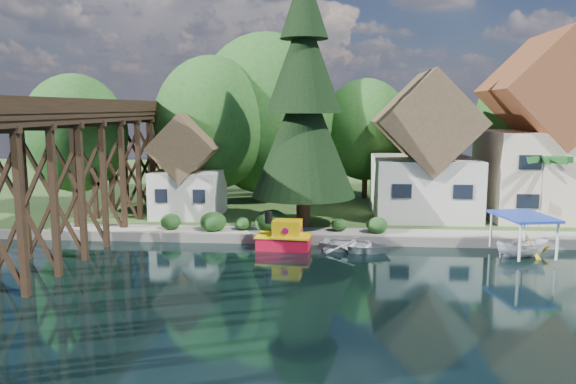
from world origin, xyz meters
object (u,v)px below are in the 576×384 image
object	(u,v)px
house_left	(424,156)
palm_tree	(542,161)
boat_yellow	(529,245)
house_center	(544,139)
conifer	(304,104)
tugboat	(284,238)
shed	(188,173)
boat_canopy	(522,239)
boat_white_a	(356,244)
trestle_bridge	(68,165)

from	to	relation	value
house_left	palm_tree	size ratio (longest dim) A/B	2.08
house_left	boat_yellow	xyz separation A→B (m)	(4.78, -9.76, -4.47)
house_left	house_center	size ratio (longest dim) A/B	0.79
house_center	conifer	bearing A→B (deg)	-163.24
house_left	tugboat	xyz separation A→B (m)	(-9.94, -9.35, -4.41)
tugboat	boat_yellow	distance (m)	14.73
palm_tree	shed	bearing A→B (deg)	175.47
house_center	conifer	xyz separation A→B (m)	(-17.99, -5.42, 2.62)
tugboat	boat_canopy	bearing A→B (deg)	-3.44
house_center	boat_white_a	bearing A→B (deg)	-145.50
boat_white_a	boat_yellow	world-z (taller)	boat_yellow
palm_tree	boat_yellow	xyz separation A→B (m)	(-2.74, -6.24, -4.45)
house_center	boat_white_a	xyz separation A→B (m)	(-14.50, -9.97, -5.96)
boat_white_a	boat_yellow	xyz separation A→B (m)	(10.28, -0.29, 0.21)
trestle_bridge	boat_yellow	world-z (taller)	trestle_bridge
conifer	palm_tree	xyz separation A→B (m)	(16.51, 1.40, -3.93)
trestle_bridge	shed	world-z (taller)	trestle_bridge
house_left	house_center	bearing A→B (deg)	3.18
trestle_bridge	house_left	distance (m)	25.42
house_left	tugboat	distance (m)	14.34
house_left	shed	world-z (taller)	house_left
house_center	boat_canopy	bearing A→B (deg)	-114.01
house_center	boat_yellow	world-z (taller)	house_center
trestle_bridge	shed	size ratio (longest dim) A/B	5.63
boat_white_a	boat_canopy	bearing A→B (deg)	-77.10
boat_canopy	boat_yellow	size ratio (longest dim) A/B	1.73
house_left	tugboat	world-z (taller)	house_left
house_left	shed	size ratio (longest dim) A/B	1.40
shed	conifer	size ratio (longest dim) A/B	0.44
boat_white_a	palm_tree	bearing A→B (deg)	-48.23
conifer	boat_canopy	size ratio (longest dim) A/B	4.04
palm_tree	tugboat	size ratio (longest dim) A/B	1.50
trestle_bridge	boat_canopy	bearing A→B (deg)	1.31
boat_yellow	tugboat	bearing A→B (deg)	80.87
palm_tree	boat_yellow	distance (m)	8.14
boat_yellow	shed	bearing A→B (deg)	62.52
house_left	house_center	world-z (taller)	house_center
boat_canopy	boat_yellow	bearing A→B (deg)	38.95
tugboat	boat_canopy	xyz separation A→B (m)	(14.17, -0.85, 0.36)
tugboat	boat_yellow	bearing A→B (deg)	-1.59
shed	conifer	world-z (taller)	conifer
trestle_bridge	conifer	xyz separation A→B (m)	(14.01, 5.91, 3.69)
trestle_bridge	house_center	bearing A→B (deg)	19.49
boat_yellow	conifer	bearing A→B (deg)	63.07
tugboat	house_center	bearing A→B (deg)	27.48
house_center	palm_tree	bearing A→B (deg)	-110.22
palm_tree	boat_yellow	world-z (taller)	palm_tree
tugboat	boat_canopy	distance (m)	14.20
tugboat	boat_white_a	size ratio (longest dim) A/B	0.79
conifer	boat_white_a	bearing A→B (deg)	-52.53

